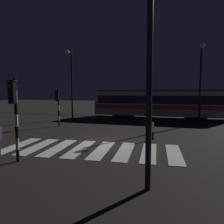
{
  "coord_description": "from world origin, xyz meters",
  "views": [
    {
      "loc": [
        4.38,
        -12.0,
        2.96
      ],
      "look_at": [
        -0.78,
        4.35,
        1.4
      ],
      "focal_mm": 34.88,
      "sensor_mm": 36.0,
      "label": 1
    }
  ],
  "objects_px": {
    "street_lamp_trackside_right": "(201,74)",
    "tram": "(158,103)",
    "bollard_island_edge": "(153,131)",
    "street_lamp_near_kerb": "(149,42)",
    "street_lamp_trackside_left": "(71,77)",
    "traffic_light_kerb_mid_left": "(14,107)",
    "traffic_light_corner_far_left": "(58,102)"
  },
  "relations": [
    {
      "from": "street_lamp_near_kerb",
      "to": "tram",
      "type": "bearing_deg",
      "value": 94.64
    },
    {
      "from": "traffic_light_kerb_mid_left",
      "to": "tram",
      "type": "distance_m",
      "value": 18.2
    },
    {
      "from": "bollard_island_edge",
      "to": "tram",
      "type": "bearing_deg",
      "value": 94.07
    },
    {
      "from": "traffic_light_kerb_mid_left",
      "to": "traffic_light_corner_far_left",
      "type": "bearing_deg",
      "value": 111.19
    },
    {
      "from": "traffic_light_kerb_mid_left",
      "to": "tram",
      "type": "xyz_separation_m",
      "value": [
        4.16,
        17.71,
        -0.59
      ]
    },
    {
      "from": "street_lamp_trackside_left",
      "to": "bollard_island_edge",
      "type": "height_order",
      "value": "street_lamp_trackside_left"
    },
    {
      "from": "street_lamp_near_kerb",
      "to": "street_lamp_trackside_left",
      "type": "bearing_deg",
      "value": 124.78
    },
    {
      "from": "street_lamp_trackside_right",
      "to": "street_lamp_trackside_left",
      "type": "relative_size",
      "value": 0.99
    },
    {
      "from": "traffic_light_corner_far_left",
      "to": "street_lamp_near_kerb",
      "type": "height_order",
      "value": "street_lamp_near_kerb"
    },
    {
      "from": "traffic_light_corner_far_left",
      "to": "tram",
      "type": "xyz_separation_m",
      "value": [
        7.71,
        8.54,
        -0.4
      ]
    },
    {
      "from": "traffic_light_corner_far_left",
      "to": "street_lamp_trackside_left",
      "type": "relative_size",
      "value": 0.44
    },
    {
      "from": "street_lamp_near_kerb",
      "to": "traffic_light_kerb_mid_left",
      "type": "bearing_deg",
      "value": 168.07
    },
    {
      "from": "traffic_light_kerb_mid_left",
      "to": "street_lamp_trackside_left",
      "type": "xyz_separation_m",
      "value": [
        -4.86,
        13.98,
        2.32
      ]
    },
    {
      "from": "bollard_island_edge",
      "to": "street_lamp_near_kerb",
      "type": "bearing_deg",
      "value": -84.49
    },
    {
      "from": "street_lamp_trackside_right",
      "to": "tram",
      "type": "bearing_deg",
      "value": 139.91
    },
    {
      "from": "traffic_light_corner_far_left",
      "to": "traffic_light_kerb_mid_left",
      "type": "distance_m",
      "value": 9.84
    },
    {
      "from": "street_lamp_trackside_right",
      "to": "bollard_island_edge",
      "type": "bearing_deg",
      "value": -112.29
    },
    {
      "from": "traffic_light_corner_far_left",
      "to": "traffic_light_kerb_mid_left",
      "type": "xyz_separation_m",
      "value": [
        3.56,
        -9.18,
        0.19
      ]
    },
    {
      "from": "tram",
      "to": "street_lamp_trackside_left",
      "type": "bearing_deg",
      "value": -157.52
    },
    {
      "from": "bollard_island_edge",
      "to": "traffic_light_corner_far_left",
      "type": "bearing_deg",
      "value": 160.76
    },
    {
      "from": "street_lamp_trackside_right",
      "to": "tram",
      "type": "height_order",
      "value": "street_lamp_trackside_right"
    },
    {
      "from": "street_lamp_near_kerb",
      "to": "tram",
      "type": "distance_m",
      "value": 19.15
    },
    {
      "from": "traffic_light_kerb_mid_left",
      "to": "street_lamp_trackside_left",
      "type": "relative_size",
      "value": 0.48
    },
    {
      "from": "traffic_light_corner_far_left",
      "to": "street_lamp_near_kerb",
      "type": "distance_m",
      "value": 14.07
    },
    {
      "from": "traffic_light_kerb_mid_left",
      "to": "street_lamp_trackside_left",
      "type": "distance_m",
      "value": 14.98
    },
    {
      "from": "traffic_light_kerb_mid_left",
      "to": "street_lamp_near_kerb",
      "type": "height_order",
      "value": "street_lamp_near_kerb"
    },
    {
      "from": "street_lamp_trackside_left",
      "to": "tram",
      "type": "bearing_deg",
      "value": 22.48
    },
    {
      "from": "street_lamp_trackside_right",
      "to": "traffic_light_kerb_mid_left",
      "type": "bearing_deg",
      "value": -120.15
    },
    {
      "from": "traffic_light_corner_far_left",
      "to": "bollard_island_edge",
      "type": "distance_m",
      "value": 9.18
    },
    {
      "from": "street_lamp_trackside_right",
      "to": "street_lamp_near_kerb",
      "type": "bearing_deg",
      "value": -99.5
    },
    {
      "from": "street_lamp_near_kerb",
      "to": "bollard_island_edge",
      "type": "bearing_deg",
      "value": 95.51
    },
    {
      "from": "traffic_light_kerb_mid_left",
      "to": "tram",
      "type": "relative_size",
      "value": 0.24
    }
  ]
}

